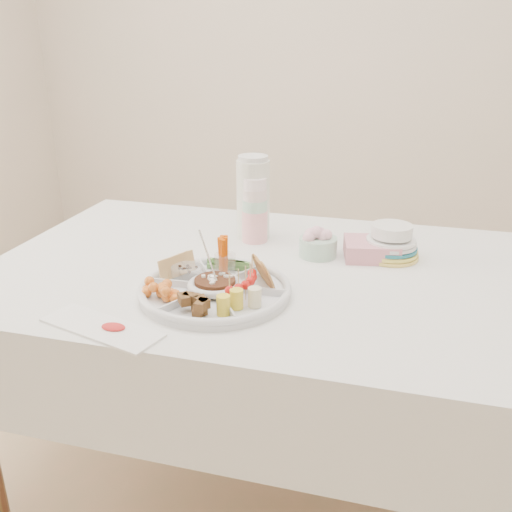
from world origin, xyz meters
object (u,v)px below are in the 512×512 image
(dining_table, at_px, (256,379))
(thermos, at_px, (253,197))
(party_tray, at_px, (215,287))
(plate_stack, at_px, (391,240))

(dining_table, distance_m, thermos, 0.57)
(thermos, bearing_deg, party_tray, -86.86)
(dining_table, height_order, party_tray, party_tray)
(party_tray, xyz_separation_m, plate_stack, (0.41, 0.38, 0.03))
(dining_table, relative_size, plate_stack, 9.06)
(thermos, bearing_deg, plate_stack, -8.05)
(party_tray, height_order, plate_stack, plate_stack)
(thermos, relative_size, plate_stack, 1.63)
(party_tray, bearing_deg, dining_table, 76.89)
(dining_table, distance_m, plate_stack, 0.59)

